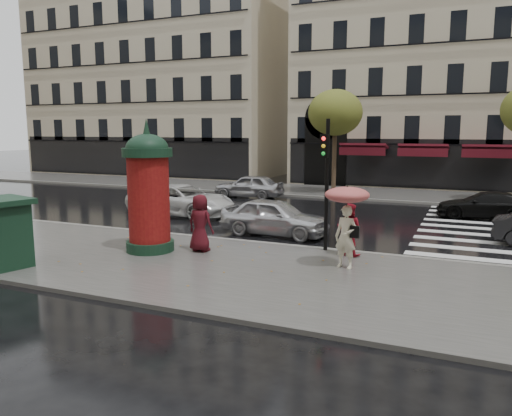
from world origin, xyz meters
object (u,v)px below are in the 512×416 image
at_px(car_silver, 275,217).
at_px(car_black, 485,205).
at_px(car_white, 181,200).
at_px(man_burgundy, 200,223).
at_px(morris_column, 148,188).
at_px(newsstand, 2,232).
at_px(traffic_light, 326,172).
at_px(car_far_silver, 249,186).
at_px(woman_red, 349,229).
at_px(woman_umbrella, 347,213).

height_order(car_silver, car_black, car_silver).
height_order(car_white, car_black, car_white).
bearing_deg(man_burgundy, car_silver, -100.39).
distance_m(morris_column, car_black, 15.94).
bearing_deg(morris_column, newsstand, -129.69).
relative_size(traffic_light, car_far_silver, 1.03).
bearing_deg(car_black, morris_column, -44.67).
height_order(woman_red, newsstand, newsstand).
bearing_deg(newsstand, traffic_light, 35.09).
distance_m(car_silver, car_far_silver, 11.09).
distance_m(woman_red, traffic_light, 2.02).
distance_m(man_burgundy, morris_column, 2.04).
xyz_separation_m(woman_umbrella, car_white, (-9.64, 6.47, -0.99)).
relative_size(woman_umbrella, car_black, 0.57).
xyz_separation_m(woman_umbrella, traffic_light, (-1.15, 1.82, 1.02)).
height_order(newsstand, car_white, newsstand).
xyz_separation_m(traffic_light, car_silver, (-2.64, 2.14, -2.03)).
relative_size(woman_umbrella, woman_red, 1.46).
height_order(car_silver, car_far_silver, car_silver).
relative_size(newsstand, car_far_silver, 0.48).
bearing_deg(man_burgundy, traffic_light, -149.47).
xyz_separation_m(woman_red, car_far_silver, (-9.01, 12.09, -0.24)).
bearing_deg(traffic_light, woman_umbrella, -57.72).
height_order(traffic_light, newsstand, traffic_light).
relative_size(car_silver, car_far_silver, 1.02).
distance_m(car_black, car_far_silver, 13.32).
bearing_deg(woman_umbrella, traffic_light, 122.28).
bearing_deg(woman_umbrella, man_burgundy, 179.07).
xyz_separation_m(car_white, car_far_silver, (0.37, 7.12, -0.03)).
bearing_deg(newsstand, man_burgundy, 42.31).
distance_m(morris_column, car_white, 7.82).
bearing_deg(newsstand, woman_umbrella, 22.79).
distance_m(woman_red, car_white, 10.61).
distance_m(woman_red, car_silver, 4.30).
bearing_deg(car_far_silver, man_burgundy, 14.76).
distance_m(woman_umbrella, car_white, 11.65).
bearing_deg(newsstand, woman_red, 30.91).
relative_size(woman_red, car_far_silver, 0.40).
height_order(man_burgundy, car_far_silver, man_burgundy).
relative_size(woman_umbrella, car_far_silver, 0.58).
distance_m(man_burgundy, newsstand, 5.91).
height_order(man_burgundy, car_silver, man_burgundy).
height_order(woman_red, traffic_light, traffic_light).
xyz_separation_m(traffic_light, car_far_silver, (-8.13, 11.78, -2.04)).
bearing_deg(newsstand, car_white, 91.97).
bearing_deg(traffic_light, car_white, 151.29).
distance_m(man_burgundy, car_silver, 4.05).
xyz_separation_m(woman_red, car_black, (4.14, 9.97, -0.34)).
height_order(woman_red, man_burgundy, man_burgundy).
distance_m(woman_red, car_black, 10.80).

